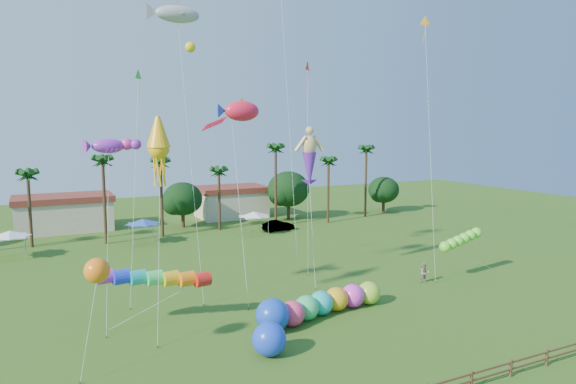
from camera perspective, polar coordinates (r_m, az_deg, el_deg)
name	(u,v)px	position (r m, az deg, el deg)	size (l,w,h in m)	color
ground	(361,356)	(33.32, 8.06, -17.56)	(160.00, 160.00, 0.00)	#285116
tree_line	(202,197)	(72.56, -9.48, -0.53)	(69.46, 8.91, 11.00)	#3A2819
buildings_row	(146,210)	(77.09, -15.50, -1.95)	(35.00, 7.00, 4.00)	beige
tent_row	(144,222)	(63.19, -15.73, -3.25)	(31.00, 4.00, 0.60)	white
car_b	(278,226)	(69.55, -1.08, -3.75)	(1.49, 4.28, 1.41)	#4C4C54
spectator_b	(425,273)	(48.26, 14.95, -8.68)	(0.89, 0.69, 1.82)	gray
caterpillar_inflatable	(317,305)	(38.54, 3.20, -12.43)	(11.46, 3.95, 2.33)	#DD3A6A
blue_ball	(269,339)	(32.61, -2.10, -16.02)	(2.12, 2.12, 2.12)	blue
rainbow_tube	(176,283)	(37.33, -12.37, -9.83)	(8.50, 1.70, 3.62)	red
green_worm	(445,247)	(48.86, 17.04, -5.85)	(9.84, 1.20, 3.76)	#62EC34
orange_ball_kite	(97,271)	(31.65, -20.47, -8.20)	(2.22, 2.65, 6.50)	orange
merman_kite	(309,160)	(46.37, 2.40, 3.58)	(2.51, 4.32, 13.54)	#D4B378
fish_kite	(242,111)	(43.83, -5.14, 8.94)	(4.79, 7.01, 16.22)	#F61B3C
shark_kite	(178,14)	(46.61, -12.17, 18.73)	(5.04, 7.42, 24.27)	#99A1A7
squid_kite	(159,149)	(36.23, -14.17, 4.69)	(2.20, 4.76, 14.76)	#FFB314
lobster_kite	(108,146)	(38.62, -19.35, 4.85)	(4.37, 5.47, 13.36)	purple
delta_kite_red	(308,71)	(50.95, 2.20, 13.33)	(2.28, 3.88, 20.32)	red
delta_kite_yellow	(425,28)	(51.12, 15.02, 17.15)	(1.88, 4.32, 24.12)	orange
delta_kite_green	(138,81)	(43.75, -16.30, 11.71)	(2.41, 4.13, 18.57)	green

